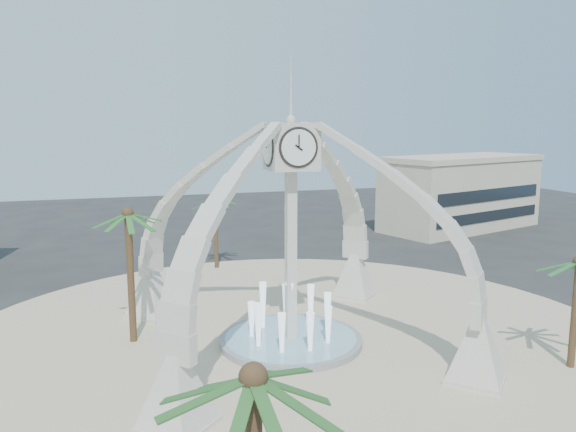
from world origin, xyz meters
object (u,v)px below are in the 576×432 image
object	(u,v)px
fountain	(291,339)
palm_west	(128,216)
clock_tower	(291,231)
palm_south	(253,382)
palm_north	(215,200)

from	to	relation	value
fountain	palm_west	size ratio (longest dim) A/B	0.98
clock_tower	palm_south	distance (m)	18.00
palm_west	palm_south	world-z (taller)	palm_west
palm_west	palm_north	distance (m)	16.79
palm_north	fountain	bearing A→B (deg)	-86.95
palm_west	palm_north	xyz separation A→B (m)	(7.47, 14.98, -1.32)
palm_north	palm_west	bearing A→B (deg)	-116.51
palm_north	palm_south	size ratio (longest dim) A/B	0.92
fountain	palm_west	xyz separation A→B (m)	(-8.43, 2.99, 6.97)
clock_tower	palm_south	bearing A→B (deg)	-110.42
clock_tower	fountain	world-z (taller)	clock_tower
fountain	palm_south	distance (m)	19.02
clock_tower	palm_north	distance (m)	18.01
clock_tower	fountain	xyz separation A→B (m)	(0.00, 0.00, -6.20)
clock_tower	palm_north	size ratio (longest dim) A/B	2.66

